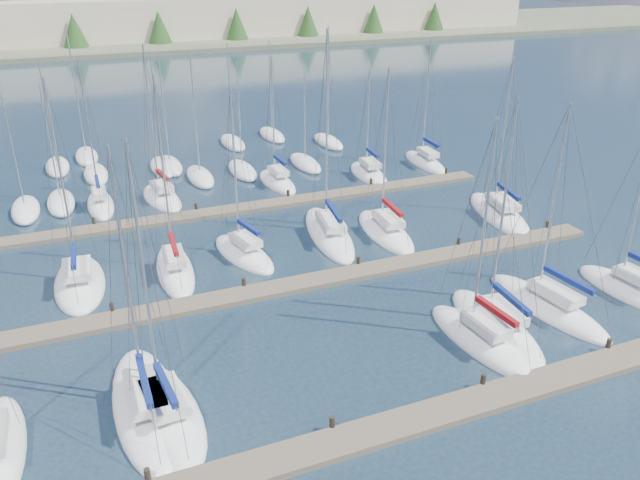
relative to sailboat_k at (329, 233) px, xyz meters
name	(u,v)px	position (x,y,z in m)	size (l,w,h in m)	color
ground	(178,126)	(-4.29, 37.39, -0.18)	(400.00, 400.00, 0.00)	#233546
dock_near	(421,419)	(-4.29, -20.59, -0.03)	(44.00, 1.93, 1.10)	#6B5E4C
dock_mid	(308,282)	(-4.29, -6.59, -0.03)	(44.00, 1.93, 1.10)	#6B5E4C
dock_far	(247,208)	(-4.29, 7.41, -0.03)	(44.00, 1.93, 1.10)	#6B5E4C
sailboat_k	(329,233)	(0.00, 0.00, 0.00)	(4.50, 10.80, 15.57)	white
sailboat_b	(146,406)	(-15.68, -14.94, -0.01)	(3.11, 9.78, 13.26)	white
sailboat_g	(629,290)	(13.91, -15.28, 0.00)	(3.16, 7.56, 12.51)	white
sailboat_f	(547,306)	(7.83, -14.90, -0.01)	(3.51, 9.34, 13.00)	white
sailboat_q	(369,174)	(9.02, 11.38, -0.01)	(3.20, 7.41, 10.71)	white
sailboat_c	(165,413)	(-14.98, -15.81, -0.01)	(3.80, 8.47, 13.69)	white
sailboat_j	(244,253)	(-6.94, -0.97, 0.00)	(4.02, 7.64, 12.40)	white
sailboat_i	(175,270)	(-11.88, -1.61, 0.01)	(2.92, 8.48, 13.67)	white
sailboat_n	(101,204)	(-15.45, 12.77, 0.02)	(2.23, 7.04, 12.87)	white
sailboat_o	(162,198)	(-10.41, 12.43, 0.01)	(3.51, 7.50, 13.66)	white
sailboat_m	(499,214)	(14.29, -1.69, -0.01)	(5.04, 10.00, 13.18)	white
sailboat_h	(80,283)	(-17.88, -1.12, -0.01)	(3.55, 8.37, 13.77)	white
sailboat_e	(495,325)	(3.65, -15.48, 0.00)	(3.57, 8.89, 13.73)	white
sailboat_r	(425,162)	(15.92, 12.38, 0.01)	(2.83, 7.96, 12.93)	white
sailboat_p	(277,182)	(0.18, 12.53, 0.00)	(2.61, 7.13, 12.19)	white
sailboat_l	(385,231)	(4.11, -1.32, -0.01)	(3.58, 8.82, 13.00)	white
sailboat_d	(479,339)	(1.96, -16.30, 0.00)	(2.99, 8.10, 13.10)	white
distant_boats	(165,165)	(-8.63, 21.16, 0.11)	(36.93, 20.75, 13.30)	#9EA0A5
shoreline	(44,11)	(-17.58, 127.16, 7.26)	(400.00, 60.00, 38.00)	#666B51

